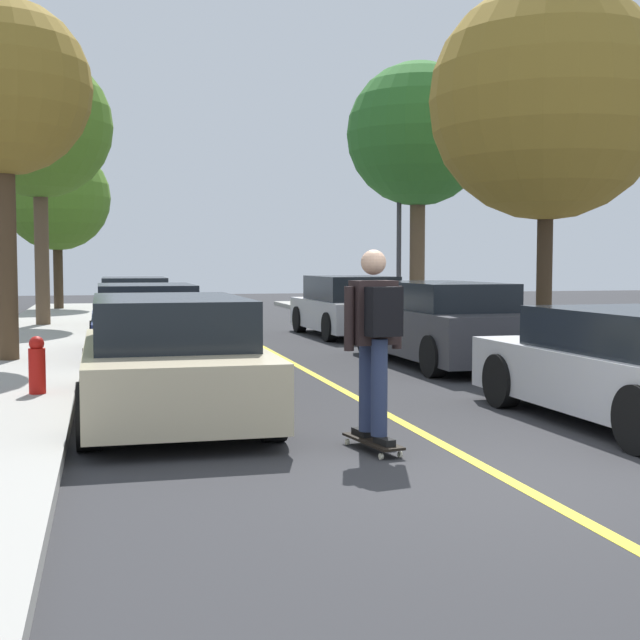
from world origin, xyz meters
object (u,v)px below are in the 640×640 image
street_tree_left_near (39,126)px  skateboard (373,442)px  street_tree_right_near (418,136)px  parked_car_right_nearest (639,367)px  fire_hydrant (37,365)px  parked_car_right_far (349,307)px  parked_car_left_far (134,305)px  parked_car_left_nearest (169,358)px  parked_car_right_near (441,323)px  parked_car_left_near (146,324)px  skateboarder (375,332)px  street_tree_left_nearest (2,89)px  street_tree_left_far (57,198)px  streetlamp (399,188)px  street_tree_right_nearest (547,102)px

street_tree_left_near → skateboard: 16.82m
street_tree_right_near → parked_car_right_nearest: bearing=-99.8°
fire_hydrant → skateboard: fire_hydrant is taller
parked_car_right_far → parked_car_left_far: bearing=154.5°
parked_car_left_nearest → street_tree_left_near: 14.21m
parked_car_right_near → parked_car_right_far: bearing=90.0°
street_tree_left_near → skateboard: size_ratio=7.88×
parked_car_left_near → parked_car_left_far: 6.35m
parked_car_right_nearest → street_tree_right_near: bearing=80.2°
parked_car_right_far → skateboard: size_ratio=4.70×
skateboard → skateboarder: bearing=-79.7°
street_tree_left_nearest → skateboarder: street_tree_left_nearest is taller
parked_car_left_near → street_tree_left_near: street_tree_left_near is taller
street_tree_left_far → street_tree_left_nearest: bearing=-90.0°
parked_car_right_far → streetlamp: bearing=41.7°
fire_hydrant → skateboard: bearing=-47.1°
parked_car_left_far → street_tree_left_far: bearing=103.9°
parked_car_right_nearest → street_tree_left_near: street_tree_left_near is taller
parked_car_left_nearest → street_tree_right_near: 13.91m
street_tree_left_near → street_tree_left_far: size_ratio=1.23×
street_tree_right_nearest → street_tree_right_near: (0.00, 6.65, 0.33)m
parked_car_left_far → parked_car_left_nearest: bearing=-90.0°
parked_car_right_near → street_tree_left_near: size_ratio=0.67×
street_tree_right_near → parked_car_left_near: bearing=-141.7°
parked_car_right_near → street_tree_left_near: 12.53m
parked_car_left_nearest → parked_car_left_far: 11.99m
street_tree_left_nearest → streetlamp: streetlamp is taller
street_tree_right_nearest → street_tree_right_near: 6.66m
parked_car_left_far → skateboard: size_ratio=4.80×
street_tree_right_near → skateboard: (-5.37, -13.48, -4.82)m
parked_car_right_nearest → skateboarder: bearing=-169.0°
parked_car_left_nearest → parked_car_left_near: (-0.00, 5.64, -0.01)m
parked_car_right_far → skateboarder: size_ratio=2.34×
street_tree_left_near → streetlamp: size_ratio=1.12×
parked_car_left_nearest → fire_hydrant: bearing=142.2°
street_tree_left_near → street_tree_right_nearest: size_ratio=1.04×
parked_car_left_near → fire_hydrant: parked_car_left_near is taller
parked_car_left_near → parked_car_left_far: bearing=90.0°
streetlamp → skateboard: 14.79m
street_tree_left_near → skateboarder: size_ratio=3.91×
parked_car_right_nearest → streetlamp: 13.39m
skateboarder → parked_car_right_near: bearing=63.3°
street_tree_left_near → streetlamp: bearing=-13.1°
street_tree_left_far → skateboard: bearing=-80.5°
parked_car_right_nearest → street_tree_left_far: 24.01m
skateboarder → parked_car_left_nearest: bearing=126.3°
street_tree_left_far → street_tree_right_near: bearing=-46.6°
parked_car_left_near → street_tree_left_nearest: size_ratio=0.70×
fire_hydrant → skateboard: 4.69m
street_tree_left_nearest → fire_hydrant: bearing=-79.6°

